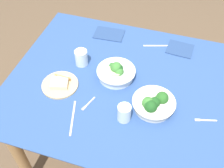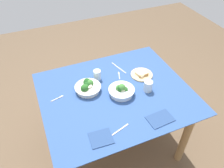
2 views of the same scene
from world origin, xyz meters
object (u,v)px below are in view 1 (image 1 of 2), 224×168
object	(u,v)px
water_glass_side	(124,113)
napkin_folded_upper	(109,34)
broccoli_bowl_near	(116,72)
table_knife_right	(73,118)
napkin_folded_lower	(180,49)
broccoli_bowl_far	(154,104)
fork_by_far_bowl	(88,104)
table_knife_left	(160,46)
water_glass_center	(81,58)
bread_side_plate	(60,84)
fork_by_near_bowl	(205,120)

from	to	relation	value
water_glass_side	napkin_folded_upper	xyz separation A→B (m)	(0.28, -0.63, -0.04)
broccoli_bowl_near	table_knife_right	distance (m)	0.37
water_glass_side	napkin_folded_lower	xyz separation A→B (m)	(-0.20, -0.62, -0.04)
broccoli_bowl_near	broccoli_bowl_far	bearing A→B (deg)	148.21
fork_by_far_bowl	broccoli_bowl_far	bearing A→B (deg)	122.52
table_knife_left	table_knife_right	world-z (taller)	same
table_knife_left	water_glass_center	bearing A→B (deg)	-161.64
fork_by_far_bowl	napkin_folded_upper	distance (m)	0.61
broccoli_bowl_far	water_glass_side	world-z (taller)	same
bread_side_plate	table_knife_left	size ratio (longest dim) A/B	0.93
broccoli_bowl_far	napkin_folded_lower	size ratio (longest dim) A/B	1.40
fork_by_near_bowl	napkin_folded_lower	size ratio (longest dim) A/B	0.68
water_glass_center	napkin_folded_upper	size ratio (longest dim) A/B	0.50
water_glass_side	table_knife_left	bearing A→B (deg)	-96.57
broccoli_bowl_far	water_glass_side	xyz separation A→B (m)	(0.13, 0.11, 0.01)
fork_by_far_bowl	broccoli_bowl_near	bearing A→B (deg)	178.99
fork_by_near_bowl	table_knife_right	bearing A→B (deg)	1.35
bread_side_plate	napkin_folded_upper	bearing A→B (deg)	-103.08
bread_side_plate	fork_by_far_bowl	xyz separation A→B (m)	(-0.20, 0.08, -0.01)
table_knife_left	fork_by_far_bowl	bearing A→B (deg)	-132.60
broccoli_bowl_near	napkin_folded_upper	world-z (taller)	broccoli_bowl_near
broccoli_bowl_far	table_knife_left	world-z (taller)	broccoli_bowl_far
broccoli_bowl_near	napkin_folded_lower	bearing A→B (deg)	-131.80
water_glass_center	napkin_folded_lower	world-z (taller)	water_glass_center
napkin_folded_upper	fork_by_far_bowl	bearing A→B (deg)	97.20
fork_by_far_bowl	fork_by_near_bowl	world-z (taller)	same
broccoli_bowl_near	fork_by_near_bowl	bearing A→B (deg)	163.31
broccoli_bowl_far	fork_by_far_bowl	world-z (taller)	broccoli_bowl_far
table_knife_left	napkin_folded_lower	world-z (taller)	napkin_folded_lower
water_glass_center	napkin_folded_lower	bearing A→B (deg)	-150.57
table_knife_right	water_glass_center	bearing A→B (deg)	-0.97
bread_side_plate	water_glass_side	size ratio (longest dim) A/B	2.14
broccoli_bowl_near	bread_side_plate	size ratio (longest dim) A/B	1.08
table_knife_right	table_knife_left	bearing A→B (deg)	-40.82
water_glass_center	table_knife_left	distance (m)	0.52
broccoli_bowl_far	napkin_folded_lower	world-z (taller)	broccoli_bowl_far
broccoli_bowl_near	table_knife_right	bearing A→B (deg)	69.43
broccoli_bowl_far	bread_side_plate	distance (m)	0.53
table_knife_left	table_knife_right	xyz separation A→B (m)	(0.32, 0.69, 0.00)
fork_by_far_bowl	table_knife_right	distance (m)	0.11
fork_by_far_bowl	napkin_folded_upper	bearing A→B (deg)	-154.01
fork_by_near_bowl	table_knife_left	xyz separation A→B (m)	(0.32, -0.50, -0.00)
fork_by_near_bowl	napkin_folded_lower	bearing A→B (deg)	-83.72
broccoli_bowl_far	napkin_folded_lower	distance (m)	0.51
bread_side_plate	fork_by_far_bowl	world-z (taller)	bread_side_plate
table_knife_right	napkin_folded_upper	xyz separation A→B (m)	(0.03, -0.70, 0.00)
fork_by_far_bowl	napkin_folded_lower	distance (m)	0.71
fork_by_near_bowl	napkin_folded_upper	world-z (taller)	napkin_folded_upper
broccoli_bowl_far	table_knife_right	bearing A→B (deg)	26.30
table_knife_right	napkin_folded_lower	xyz separation A→B (m)	(-0.44, -0.70, 0.00)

